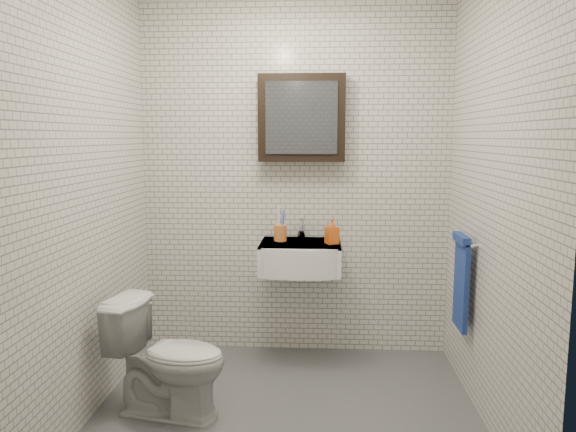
{
  "coord_description": "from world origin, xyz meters",
  "views": [
    {
      "loc": [
        0.19,
        -3.02,
        1.57
      ],
      "look_at": [
        -0.02,
        0.45,
        1.08
      ],
      "focal_mm": 35.0,
      "sensor_mm": 36.0,
      "label": 1
    }
  ],
  "objects": [
    {
      "name": "soap_bottle",
      "position": [
        0.27,
        0.74,
        0.94
      ],
      "size": [
        0.1,
        0.1,
        0.17
      ],
      "primitive_type": "imported",
      "rotation": [
        0.0,
        0.0,
        0.43
      ],
      "color": "orange",
      "rests_on": "washbasin"
    },
    {
      "name": "washbasin",
      "position": [
        0.05,
        0.73,
        0.76
      ],
      "size": [
        0.55,
        0.5,
        0.2
      ],
      "color": "white",
      "rests_on": "room_shell"
    },
    {
      "name": "towel_rail",
      "position": [
        1.04,
        0.35,
        0.72
      ],
      "size": [
        0.09,
        0.3,
        0.58
      ],
      "color": "silver",
      "rests_on": "room_shell"
    },
    {
      "name": "mirror_cabinet",
      "position": [
        0.05,
        0.93,
        1.7
      ],
      "size": [
        0.6,
        0.15,
        0.6
      ],
      "color": "black",
      "rests_on": "room_shell"
    },
    {
      "name": "room_shell",
      "position": [
        0.0,
        0.0,
        1.47
      ],
      "size": [
        2.22,
        2.02,
        2.51
      ],
      "color": "silver",
      "rests_on": "ground"
    },
    {
      "name": "toothbrush_cup",
      "position": [
        -0.09,
        0.83,
        0.91
      ],
      "size": [
        0.11,
        0.11,
        0.24
      ],
      "rotation": [
        0.0,
        0.0,
        -0.3
      ],
      "color": "#C97032",
      "rests_on": "washbasin"
    },
    {
      "name": "ground",
      "position": [
        0.0,
        0.0,
        0.01
      ],
      "size": [
        2.2,
        2.0,
        0.01
      ],
      "primitive_type": "cube",
      "color": "#515559",
      "rests_on": "ground"
    },
    {
      "name": "toilet",
      "position": [
        -0.66,
        -0.04,
        0.34
      ],
      "size": [
        0.72,
        0.5,
        0.67
      ],
      "primitive_type": "imported",
      "rotation": [
        0.0,
        0.0,
        1.37
      ],
      "color": "silver",
      "rests_on": "ground"
    },
    {
      "name": "faucet",
      "position": [
        0.05,
        0.93,
        0.92
      ],
      "size": [
        0.06,
        0.2,
        0.15
      ],
      "color": "silver",
      "rests_on": "washbasin"
    }
  ]
}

